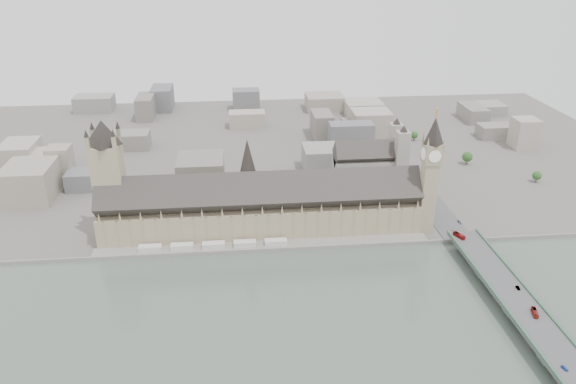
{
  "coord_description": "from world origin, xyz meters",
  "views": [
    {
      "loc": [
        -18.83,
        -402.68,
        226.9
      ],
      "look_at": [
        23.08,
        25.0,
        33.37
      ],
      "focal_mm": 35.0,
      "sensor_mm": 36.0,
      "label": 1
    }
  ],
  "objects": [
    {
      "name": "river_terrace",
      "position": [
        0.0,
        -7.5,
        1.0
      ],
      "size": [
        270.0,
        15.0,
        2.0
      ],
      "primitive_type": "cube",
      "color": "gray",
      "rests_on": "ground"
    },
    {
      "name": "westminster_abbey",
      "position": [
        110.92,
        95.0,
        25.08
      ],
      "size": [
        68.0,
        36.0,
        64.0
      ],
      "color": "gray",
      "rests_on": "ground"
    },
    {
      "name": "city_skyline_inland",
      "position": [
        0.0,
        245.0,
        19.0
      ],
      "size": [
        720.0,
        360.0,
        38.0
      ],
      "primitive_type": null,
      "color": "gray",
      "rests_on": "ground"
    },
    {
      "name": "embankment_wall",
      "position": [
        0.0,
        -15.0,
        1.5
      ],
      "size": [
        600.0,
        1.5,
        3.0
      ],
      "primitive_type": "cube",
      "color": "gray",
      "rests_on": "ground"
    },
    {
      "name": "bridge_parapets",
      "position": [
        162.0,
        -132.0,
        10.82
      ],
      "size": [
        25.0,
        235.0,
        1.15
      ],
      "primitive_type": null,
      "color": "#356145",
      "rests_on": "westminster_bridge"
    },
    {
      "name": "car_approach",
      "position": [
        165.1,
        -1.03,
        11.04
      ],
      "size": [
        2.89,
        5.7,
        1.59
      ],
      "primitive_type": "imported",
      "rotation": [
        0.0,
        0.0,
        0.13
      ],
      "color": "gray",
      "rests_on": "westminster_bridge"
    },
    {
      "name": "ground",
      "position": [
        0.0,
        0.0,
        0.0
      ],
      "size": [
        900.0,
        900.0,
        0.0
      ],
      "primitive_type": "plane",
      "color": "#595651",
      "rests_on": "ground"
    },
    {
      "name": "car_silver",
      "position": [
        168.17,
        -98.78,
        11.01
      ],
      "size": [
        1.66,
        4.6,
        1.51
      ],
      "primitive_type": "imported",
      "rotation": [
        0.0,
        0.0,
        -0.01
      ],
      "color": "gray",
      "rests_on": "westminster_bridge"
    },
    {
      "name": "westminster_bridge",
      "position": [
        162.0,
        -87.5,
        5.12
      ],
      "size": [
        25.0,
        325.0,
        10.25
      ],
      "primitive_type": "cube",
      "color": "#474749",
      "rests_on": "ground"
    },
    {
      "name": "elizabeth_tower",
      "position": [
        138.0,
        8.0,
        58.09
      ],
      "size": [
        17.0,
        17.0,
        107.5
      ],
      "color": "tan",
      "rests_on": "ground"
    },
    {
      "name": "car_blue",
      "position": [
        157.02,
        -176.4,
        11.01
      ],
      "size": [
        2.99,
        4.77,
        1.51
      ],
      "primitive_type": "imported",
      "rotation": [
        0.0,
        0.0,
        0.29
      ],
      "color": "#1C40B9",
      "rests_on": "westminster_bridge"
    },
    {
      "name": "terrace_tents",
      "position": [
        -40.0,
        -7.0,
        4.0
      ],
      "size": [
        118.0,
        7.0,
        4.0
      ],
      "color": "silver",
      "rests_on": "river_terrace"
    },
    {
      "name": "red_bus_south",
      "position": [
        165.27,
        -127.15,
        11.72
      ],
      "size": [
        5.19,
        10.85,
        2.95
      ],
      "primitive_type": "imported",
      "rotation": [
        0.0,
        0.0,
        -0.27
      ],
      "color": "#9E1F13",
      "rests_on": "westminster_bridge"
    },
    {
      "name": "palace_of_westminster",
      "position": [
        0.0,
        19.7,
        22.71
      ],
      "size": [
        265.0,
        40.73,
        55.44
      ],
      "color": "tan",
      "rests_on": "ground"
    },
    {
      "name": "red_bus_north",
      "position": [
        155.39,
        -24.78,
        11.86
      ],
      "size": [
        6.93,
        11.72,
        3.22
      ],
      "primitive_type": "imported",
      "rotation": [
        0.0,
        0.0,
        0.39
      ],
      "color": "#AC1413",
      "rests_on": "westminster_bridge"
    },
    {
      "name": "central_tower",
      "position": [
        -10.0,
        26.0,
        57.92
      ],
      "size": [
        13.0,
        13.0,
        48.0
      ],
      "color": "#837A5A",
      "rests_on": "ground"
    },
    {
      "name": "park_trees",
      "position": [
        -10.0,
        60.0,
        7.5
      ],
      "size": [
        110.0,
        30.0,
        15.0
      ],
      "primitive_type": null,
      "color": "#1C4518",
      "rests_on": "ground"
    },
    {
      "name": "victoria_tower",
      "position": [
        -122.0,
        26.0,
        55.2
      ],
      "size": [
        30.0,
        30.0,
        100.0
      ],
      "color": "tan",
      "rests_on": "ground"
    }
  ]
}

